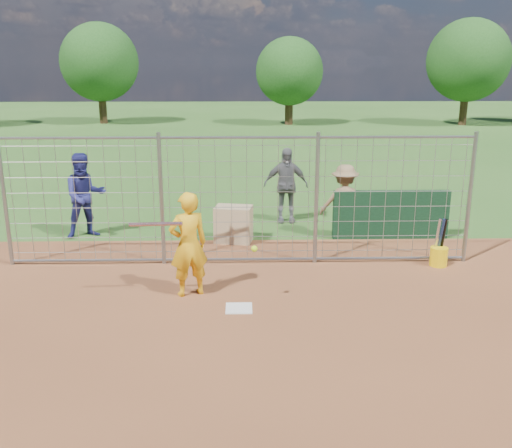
{
  "coord_description": "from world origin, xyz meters",
  "views": [
    {
      "loc": [
        0.09,
        -8.73,
        3.87
      ],
      "look_at": [
        0.3,
        0.8,
        1.15
      ],
      "focal_mm": 40.0,
      "sensor_mm": 36.0,
      "label": 1
    }
  ],
  "objects_px": {
    "bystander_a": "(85,196)",
    "bucket_with_bats": "(439,254)",
    "batter": "(188,244)",
    "bystander_b": "(286,185)",
    "equipment_bin": "(234,224)",
    "bystander_c": "(344,201)"
  },
  "relations": [
    {
      "from": "bystander_c",
      "to": "equipment_bin",
      "type": "height_order",
      "value": "bystander_c"
    },
    {
      "from": "batter",
      "to": "bucket_with_bats",
      "type": "bearing_deg",
      "value": 173.76
    },
    {
      "from": "bucket_with_bats",
      "to": "equipment_bin",
      "type": "bearing_deg",
      "value": 157.53
    },
    {
      "from": "bystander_c",
      "to": "bucket_with_bats",
      "type": "distance_m",
      "value": 2.57
    },
    {
      "from": "bystander_a",
      "to": "batter",
      "type": "bearing_deg",
      "value": -77.95
    },
    {
      "from": "equipment_bin",
      "to": "bucket_with_bats",
      "type": "height_order",
      "value": "bucket_with_bats"
    },
    {
      "from": "batter",
      "to": "equipment_bin",
      "type": "relative_size",
      "value": 2.27
    },
    {
      "from": "batter",
      "to": "bucket_with_bats",
      "type": "relative_size",
      "value": 1.87
    },
    {
      "from": "bystander_a",
      "to": "bystander_c",
      "type": "xyz_separation_m",
      "value": [
        5.85,
        -0.15,
        -0.13
      ]
    },
    {
      "from": "bystander_a",
      "to": "bucket_with_bats",
      "type": "height_order",
      "value": "bystander_a"
    },
    {
      "from": "bystander_b",
      "to": "equipment_bin",
      "type": "height_order",
      "value": "bystander_b"
    },
    {
      "from": "equipment_bin",
      "to": "bucket_with_bats",
      "type": "xyz_separation_m",
      "value": [
        4.05,
        -1.67,
        -0.15
      ]
    },
    {
      "from": "bystander_c",
      "to": "bucket_with_bats",
      "type": "relative_size",
      "value": 1.72
    },
    {
      "from": "bystander_c",
      "to": "bystander_a",
      "type": "bearing_deg",
      "value": -2.04
    },
    {
      "from": "bystander_a",
      "to": "equipment_bin",
      "type": "xyz_separation_m",
      "value": [
        3.35,
        -0.44,
        -0.56
      ]
    },
    {
      "from": "bystander_b",
      "to": "bystander_c",
      "type": "distance_m",
      "value": 1.81
    },
    {
      "from": "bystander_b",
      "to": "bucket_with_bats",
      "type": "distance_m",
      "value": 4.36
    },
    {
      "from": "bystander_a",
      "to": "bystander_b",
      "type": "distance_m",
      "value": 4.77
    },
    {
      "from": "bystander_b",
      "to": "bucket_with_bats",
      "type": "height_order",
      "value": "bystander_b"
    },
    {
      "from": "bystander_c",
      "to": "batter",
      "type": "bearing_deg",
      "value": 45.25
    },
    {
      "from": "batter",
      "to": "bystander_b",
      "type": "height_order",
      "value": "bystander_b"
    },
    {
      "from": "batter",
      "to": "bucket_with_bats",
      "type": "height_order",
      "value": "batter"
    }
  ]
}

